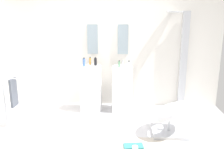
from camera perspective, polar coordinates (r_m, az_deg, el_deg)
The scene contains 16 objects.
ground_plane at distance 3.92m, azimuth -2.75°, elevation -15.86°, with size 4.80×3.60×0.04m, color silver.
rear_partition at distance 5.09m, azimuth -0.99°, elevation 6.77°, with size 4.80×0.10×2.60m, color silver.
pedestal_sink_left at distance 4.89m, azimuth -5.10°, elevation -3.28°, with size 0.42×0.42×1.06m.
pedestal_sink_right at distance 4.84m, azimuth 2.53°, elevation -3.42°, with size 0.42×0.42×1.06m.
vanity_mirror_left at distance 5.04m, azimuth -4.78°, elevation 8.60°, with size 0.22×0.03×0.62m, color #8C9EA8.
vanity_mirror_right at distance 4.99m, azimuth 2.70°, elevation 8.58°, with size 0.22×0.03×0.62m, color #8C9EA8.
shower_column at distance 5.13m, azimuth 16.97°, elevation 3.76°, with size 0.49×0.24×2.05m.
lounge_chair at distance 4.04m, azimuth 13.91°, elevation -9.47°, with size 1.10×1.10×0.65m.
towel_rack at distance 4.42m, azimuth -23.25°, elevation -4.33°, with size 0.37×0.22×0.95m.
magazine_teal at distance 3.70m, azimuth 5.28°, elevation -17.04°, with size 0.29×0.16×0.03m, color teal.
coffee_mug at distance 3.56m, azimuth 5.66°, elevation -17.74°, with size 0.09×0.09×0.09m, color white.
soap_bottle_amber at distance 4.90m, azimuth -5.37°, elevation 3.28°, with size 0.04×0.04×0.16m.
soap_bottle_clear at distance 4.68m, azimuth 4.19°, elevation 2.60°, with size 0.06×0.06×0.12m.
soap_bottle_blue at distance 4.72m, azimuth -6.86°, elevation 2.97°, with size 0.05×0.05×0.18m.
soap_bottle_green at distance 4.61m, azimuth 1.77°, elevation 2.57°, with size 0.04×0.04×0.14m.
soap_bottle_black at distance 4.80m, azimuth -4.06°, elevation 3.16°, with size 0.06×0.06×0.17m.
Camera 1 is at (0.37, -3.39, 1.90)m, focal length 37.35 mm.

